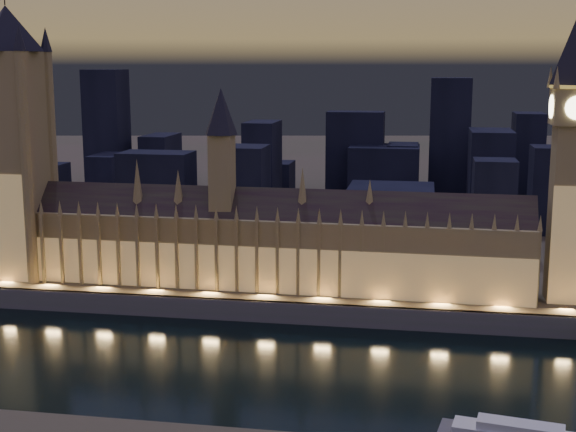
# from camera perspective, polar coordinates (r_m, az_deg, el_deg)

# --- Properties ---
(ground_plane) EXTENTS (2000.00, 2000.00, 0.00)m
(ground_plane) POSITION_cam_1_polar(r_m,az_deg,el_deg) (265.03, -3.13, -10.27)
(ground_plane) COLOR black
(ground_plane) RESTS_ON ground
(north_bank) EXTENTS (2000.00, 960.00, 8.00)m
(north_bank) POSITION_cam_1_polar(r_m,az_deg,el_deg) (768.55, 5.53, 3.86)
(north_bank) COLOR #404A2E
(north_bank) RESTS_ON ground
(embankment_wall) EXTENTS (2000.00, 2.50, 8.00)m
(embankment_wall) POSITION_cam_1_polar(r_m,az_deg,el_deg) (301.58, -1.40, -6.82)
(embankment_wall) COLOR #4E5652
(embankment_wall) RESTS_ON ground
(palace_of_westminster) EXTENTS (202.00, 24.70, 78.00)m
(palace_of_westminster) POSITION_cam_1_polar(r_m,az_deg,el_deg) (316.11, -1.30, -1.80)
(palace_of_westminster) COLOR olive
(palace_of_westminster) RESTS_ON north_bank
(victoria_tower) EXTENTS (31.68, 31.68, 122.02)m
(victoria_tower) POSITION_cam_1_polar(r_m,az_deg,el_deg) (346.49, -18.99, 5.78)
(victoria_tower) COLOR olive
(victoria_tower) RESTS_ON north_bank
(elizabeth_tower) EXTENTS (18.00, 18.00, 112.22)m
(elizabeth_tower) POSITION_cam_1_polar(r_m,az_deg,el_deg) (308.44, 19.54, 5.60)
(elizabeth_tower) COLOR olive
(elizabeth_tower) RESTS_ON north_bank
(city_backdrop) EXTENTS (479.39, 215.63, 83.65)m
(city_backdrop) POSITION_cam_1_polar(r_m,az_deg,el_deg) (492.99, 7.06, 3.31)
(city_backdrop) COLOR black
(city_backdrop) RESTS_ON north_bank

